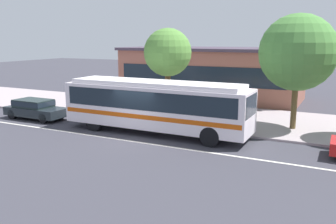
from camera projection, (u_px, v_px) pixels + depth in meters
ground_plane at (135, 137)px, 19.73m from camera, size 120.00×120.00×0.00m
sidewalk_slab at (184, 114)px, 25.46m from camera, size 60.00×8.00×0.12m
lane_stripe_center at (127, 140)px, 19.03m from camera, size 56.00×0.16×0.01m
transit_bus at (155, 103)px, 20.15m from camera, size 10.73×2.49×2.94m
sedan_behind_bus at (35, 108)px, 24.02m from camera, size 4.26×1.77×1.29m
pedestrian_waiting_near_sign at (200, 108)px, 21.98m from camera, size 0.47×0.47×1.67m
pedestrian_walking_along_curb at (125, 101)px, 24.69m from camera, size 0.36×0.36×1.59m
pedestrian_standing_by_tree at (241, 115)px, 20.39m from camera, size 0.41×0.41×1.59m
bus_stop_sign at (235, 104)px, 19.84m from camera, size 0.12×0.44×2.49m
street_tree_near_stop at (168, 53)px, 23.18m from camera, size 3.06×3.06×5.78m
street_tree_mid_block at (298, 53)px, 20.24m from camera, size 4.30×4.30×6.51m
station_building at (211, 73)px, 32.18m from camera, size 15.63×7.07×4.45m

